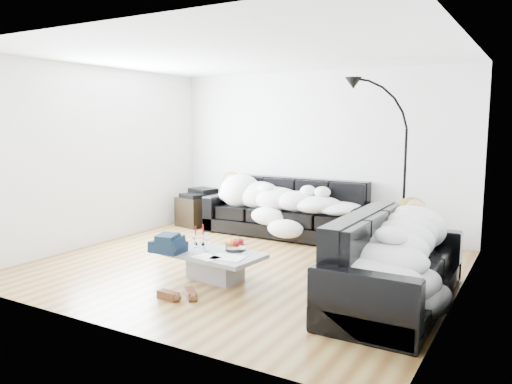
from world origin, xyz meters
The scene contains 24 objects.
ground centered at (0.00, 0.00, 0.00)m, with size 5.00×5.00×0.00m, color brown.
wall_back centered at (0.00, 2.25, 1.30)m, with size 5.00×0.02×2.60m, color silver.
wall_left centered at (-2.50, 0.00, 1.30)m, with size 0.02×4.50×2.60m, color silver.
wall_right centered at (2.50, 0.00, 1.30)m, with size 0.02×4.50×2.60m, color silver.
ceiling centered at (0.00, 0.00, 2.60)m, with size 5.00×5.00×0.00m, color white.
sofa_back centered at (-0.25, 1.78, 0.45)m, with size 2.72×0.94×0.89m, color black.
sofa_right centered at (2.00, -0.38, 0.44)m, with size 2.19×0.94×0.88m, color black.
sleeper_back centered at (-0.25, 1.73, 0.65)m, with size 2.30×0.80×0.46m, color white, non-canonical shape.
sleeper_right centered at (2.00, -0.38, 0.65)m, with size 1.87×0.79×0.46m, color white, non-canonical shape.
teal_cushion centered at (1.94, 0.30, 0.72)m, with size 0.36×0.30×0.20m, color #0B4F3A.
coffee_table centered at (0.01, -0.65, 0.16)m, with size 1.08×0.63×0.32m, color #939699.
fruit_bowl centered at (0.16, -0.46, 0.39)m, with size 0.25×0.25×0.15m, color white.
wine_glass_a centered at (-0.20, -0.55, 0.40)m, with size 0.07×0.07×0.16m, color white.
wine_glass_b centered at (-0.31, -0.60, 0.40)m, with size 0.07×0.07×0.16m, color white.
wine_glass_c centered at (-0.10, -0.65, 0.41)m, with size 0.08×0.08×0.18m, color white.
candle_left centered at (-0.40, -0.47, 0.43)m, with size 0.04×0.04×0.23m, color maroon.
candle_right centered at (-0.31, -0.44, 0.44)m, with size 0.05×0.05×0.25m, color maroon.
newspaper_a centered at (0.26, -0.76, 0.32)m, with size 0.36×0.27×0.01m, color silver.
newspaper_b centered at (0.05, -0.87, 0.32)m, with size 0.29×0.20×0.01m, color silver.
navy_jacket centered at (-0.44, -0.92, 0.49)m, with size 0.39×0.32×0.19m, color black, non-canonical shape.
shoes centered at (0.05, -1.37, 0.05)m, with size 0.42×0.31×0.10m, color #472311, non-canonical shape.
av_cabinet centered at (-1.99, 1.76, 0.25)m, with size 0.51×0.74×0.51m, color black.
stereo centered at (-1.99, 1.76, 0.57)m, with size 0.44×0.34×0.13m, color black.
floor_lamp centered at (1.66, 1.25, 1.05)m, with size 0.76×0.31×2.10m, color black, non-canonical shape.
Camera 1 is at (3.20, -5.21, 1.80)m, focal length 35.00 mm.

